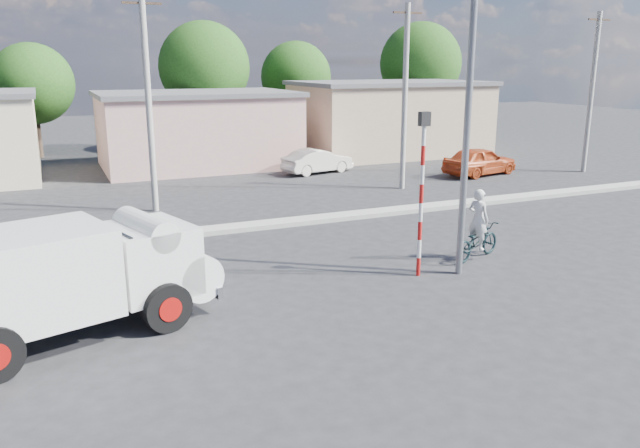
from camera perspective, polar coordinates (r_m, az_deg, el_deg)
name	(u,v)px	position (r m, az deg, el deg)	size (l,w,h in m)	color
ground_plane	(334,314)	(14.37, 1.28, -8.23)	(120.00, 120.00, 0.00)	#242427
median	(235,228)	(21.48, -7.77, -0.35)	(40.00, 0.80, 0.16)	#99968E
truck	(75,275)	(13.81, -21.49, -4.36)	(6.16, 3.67, 2.40)	black
bicycle	(477,241)	(18.67, 14.13, -1.54)	(0.70, 2.01, 1.05)	black
cyclist	(477,229)	(18.57, 14.20, -0.47)	(0.65, 0.42, 1.77)	silver
car_cream	(317,161)	(32.30, -0.23, 5.78)	(1.31, 3.77, 1.24)	silver
car_red	(480,161)	(32.72, 14.41, 5.60)	(1.69, 4.20, 1.43)	#B9461C
traffic_pole	(422,181)	(16.39, 9.30, 3.94)	(0.28, 0.18, 4.36)	red
streetlight	(464,87)	(16.42, 13.04, 12.10)	(2.34, 0.22, 9.00)	slate
building_row	(180,128)	(34.82, -12.65, 8.58)	(37.80, 7.30, 4.44)	beige
tree_row	(199,71)	(41.52, -11.00, 13.54)	(43.62, 7.43, 8.42)	#38281E
utility_poles	(282,100)	(25.62, -3.51, 11.21)	(35.40, 0.24, 8.00)	#99968E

